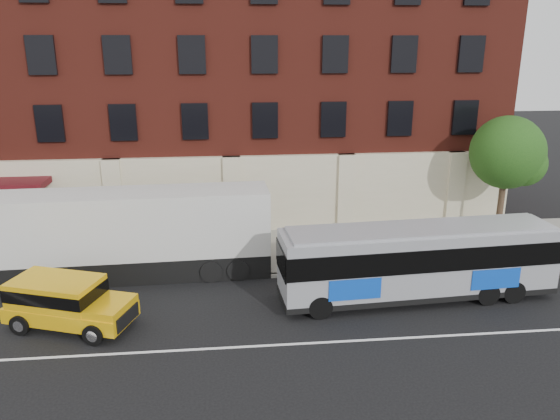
{
  "coord_description": "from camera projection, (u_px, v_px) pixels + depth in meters",
  "views": [
    {
      "loc": [
        -0.3,
        -15.5,
        9.82
      ],
      "look_at": [
        1.86,
        5.5,
        3.2
      ],
      "focal_mm": 34.82,
      "sensor_mm": 36.0,
      "label": 1
    }
  ],
  "objects": [
    {
      "name": "lane_line",
      "position": [
        240.0,
        347.0,
        18.15
      ],
      "size": [
        60.0,
        0.12,
        0.01
      ],
      "primitive_type": "cube",
      "color": "silver",
      "rests_on": "ground"
    },
    {
      "name": "sign_pole",
      "position": [
        28.0,
        254.0,
        22.26
      ],
      "size": [
        0.3,
        0.2,
        2.5
      ],
      "color": "gray",
      "rests_on": "ground"
    },
    {
      "name": "city_bus",
      "position": [
        418.0,
        259.0,
        21.17
      ],
      "size": [
        10.98,
        3.01,
        2.97
      ],
      "color": "#92949B",
      "rests_on": "ground"
    },
    {
      "name": "sidewalk",
      "position": [
        234.0,
        251.0,
        26.2
      ],
      "size": [
        60.0,
        6.0,
        0.15
      ],
      "primitive_type": "cube",
      "color": "gray",
      "rests_on": "ground"
    },
    {
      "name": "yellow_suv",
      "position": [
        64.0,
        300.0,
        19.22
      ],
      "size": [
        4.8,
        3.19,
        1.79
      ],
      "color": "#EDAD0D",
      "rests_on": "ground"
    },
    {
      "name": "street_tree",
      "position": [
        508.0,
        155.0,
        26.68
      ],
      "size": [
        3.6,
        3.6,
        6.2
      ],
      "color": "#3D2A1E",
      "rests_on": "sidewalk"
    },
    {
      "name": "ground",
      "position": [
        241.0,
        355.0,
        17.68
      ],
      "size": [
        120.0,
        120.0,
        0.0
      ],
      "primitive_type": "plane",
      "color": "black",
      "rests_on": "ground"
    },
    {
      "name": "building",
      "position": [
        228.0,
        80.0,
        31.47
      ],
      "size": [
        30.0,
        12.1,
        15.0
      ],
      "color": "maroon",
      "rests_on": "sidewalk"
    },
    {
      "name": "kerb",
      "position": [
        236.0,
        277.0,
        23.35
      ],
      "size": [
        60.0,
        0.25,
        0.15
      ],
      "primitive_type": "cube",
      "color": "gray",
      "rests_on": "ground"
    },
    {
      "name": "shipping_container",
      "position": [
        136.0,
        235.0,
        23.17
      ],
      "size": [
        11.41,
        2.77,
        3.78
      ],
      "color": "black",
      "rests_on": "ground"
    }
  ]
}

